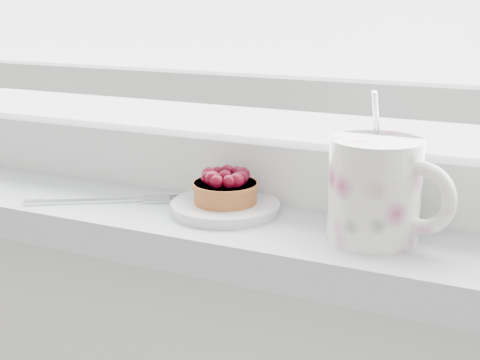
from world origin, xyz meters
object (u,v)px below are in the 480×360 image
Objects in this scene: raspberry_tart at (225,187)px; floral_mug at (378,188)px; saucer at (225,207)px; fork at (111,200)px.

raspberry_tart is 0.18m from floral_mug.
saucer is at bearing 175.38° from floral_mug.
floral_mug is (0.18, -0.01, 0.05)m from saucer.
floral_mug reaches higher than saucer.
raspberry_tart is (0.00, 0.00, 0.02)m from saucer.
fork is at bearing -178.33° from floral_mug.
saucer is 0.67× the size of fork.
floral_mug reaches higher than fork.
raspberry_tart is 0.15m from fork.
raspberry_tart reaches higher than saucer.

